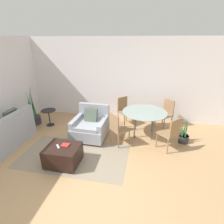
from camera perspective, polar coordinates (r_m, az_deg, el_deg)
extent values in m
plane|color=tan|center=(3.87, -8.13, -20.80)|extent=(20.00, 20.00, 0.00)
cube|color=white|center=(6.08, 1.15, 10.53)|extent=(12.00, 0.06, 2.75)
cube|color=white|center=(5.94, -32.82, 6.65)|extent=(0.06, 12.00, 2.75)
cube|color=gray|center=(4.52, -12.14, -13.71)|extent=(2.59, 1.46, 0.00)
cube|color=brown|center=(4.18, -14.81, -17.44)|extent=(2.54, 0.05, 0.00)
cube|color=brown|center=(4.35, -13.41, -15.49)|extent=(2.54, 0.05, 0.00)
cube|color=brown|center=(4.52, -12.14, -13.68)|extent=(2.54, 0.05, 0.00)
cube|color=brown|center=(4.70, -10.98, -12.00)|extent=(2.54, 0.05, 0.00)
cube|color=brown|center=(4.89, -9.92, -10.44)|extent=(2.54, 0.05, 0.00)
cube|color=#999EA8|center=(4.98, -31.09, -4.10)|extent=(0.14, 1.90, 0.46)
cube|color=#999EA8|center=(5.84, -27.83, -0.88)|extent=(0.76, 0.12, 0.26)
cube|color=#4C5B4C|center=(5.42, -30.36, -1.39)|extent=(0.19, 0.40, 0.41)
cube|color=#999EA8|center=(5.09, -7.13, -5.96)|extent=(0.94, 0.97, 0.33)
cube|color=#999EA8|center=(4.96, -7.40, -3.97)|extent=(0.70, 0.85, 0.10)
cube|color=#999EA8|center=(5.27, -5.85, 0.13)|extent=(0.92, 0.15, 0.50)
cube|color=#999EA8|center=(5.11, -11.47, -2.80)|extent=(0.14, 0.88, 0.20)
cube|color=#999EA8|center=(4.86, -2.86, -3.74)|extent=(0.14, 0.88, 0.20)
cylinder|color=brown|center=(5.01, -12.67, -9.46)|extent=(0.05, 0.05, 0.06)
cylinder|color=brown|center=(4.76, -4.28, -10.74)|extent=(0.05, 0.05, 0.06)
cylinder|color=brown|center=(5.63, -9.33, -5.39)|extent=(0.05, 0.05, 0.06)
cylinder|color=brown|center=(5.41, -1.85, -6.29)|extent=(0.05, 0.05, 0.06)
cube|color=#4C5B4C|center=(5.01, -6.92, -1.00)|extent=(0.37, 0.22, 0.38)
cube|color=black|center=(4.20, -15.65, -13.23)|extent=(0.73, 0.63, 0.41)
cylinder|color=black|center=(4.29, -20.86, -16.84)|extent=(0.04, 0.04, 0.04)
cylinder|color=black|center=(4.03, -12.77, -18.66)|extent=(0.04, 0.04, 0.04)
cylinder|color=black|center=(4.64, -17.49, -13.01)|extent=(0.04, 0.04, 0.04)
cylinder|color=black|center=(4.40, -10.01, -14.36)|extent=(0.04, 0.04, 0.04)
cube|color=#B72D28|center=(4.10, -14.99, -10.39)|extent=(0.18, 0.15, 0.02)
cube|color=#B7B7BC|center=(4.12, -17.24, -10.66)|extent=(0.14, 0.15, 0.01)
cylinder|color=#333338|center=(6.46, -24.02, -2.42)|extent=(0.43, 0.43, 0.26)
cylinder|color=black|center=(6.42, -24.18, -1.46)|extent=(0.39, 0.39, 0.02)
cone|color=#286033|center=(6.23, -24.31, 2.07)|extent=(0.05, 0.16, 0.83)
cone|color=#286033|center=(6.25, -24.60, 2.79)|extent=(0.14, 0.14, 0.98)
cone|color=#286033|center=(6.29, -24.76, 3.16)|extent=(0.10, 0.06, 1.04)
cone|color=#286033|center=(6.32, -25.20, 3.09)|extent=(0.13, 0.17, 1.02)
cone|color=#286033|center=(6.29, -25.54, 2.29)|extent=(0.06, 0.10, 0.88)
cone|color=#286033|center=(6.19, -25.33, 2.16)|extent=(0.10, 0.05, 0.91)
cone|color=#286033|center=(6.19, -24.82, 1.69)|extent=(0.11, 0.08, 0.80)
cylinder|color=black|center=(6.00, -20.09, 0.48)|extent=(0.46, 0.46, 0.02)
cylinder|color=black|center=(6.10, -19.77, -1.76)|extent=(0.04, 0.04, 0.50)
cylinder|color=black|center=(6.20, -19.46, -3.95)|extent=(0.25, 0.25, 0.02)
cylinder|color=#8C9E99|center=(5.07, 10.63, 0.07)|extent=(1.27, 1.27, 0.01)
cylinder|color=#59595B|center=(5.01, 7.42, -4.71)|extent=(0.04, 0.04, 0.73)
cylinder|color=#59595B|center=(5.01, 13.09, -5.13)|extent=(0.04, 0.04, 0.73)
cylinder|color=#59595B|center=(5.45, 7.82, -2.36)|extent=(0.04, 0.04, 0.73)
cylinder|color=#59595B|center=(5.45, 13.01, -2.75)|extent=(0.04, 0.04, 0.73)
cube|color=#93704C|center=(4.68, 2.63, -5.58)|extent=(0.59, 0.59, 0.03)
cube|color=#93704C|center=(4.47, 0.72, -3.51)|extent=(0.29, 0.29, 0.45)
cylinder|color=#93704C|center=(4.77, 5.64, -8.23)|extent=(0.03, 0.03, 0.42)
cylinder|color=#93704C|center=(5.01, 3.04, -6.50)|extent=(0.03, 0.03, 0.42)
cylinder|color=#93704C|center=(4.58, 2.09, -9.54)|extent=(0.03, 0.03, 0.42)
cylinder|color=#93704C|center=(4.83, -0.43, -7.66)|extent=(0.03, 0.03, 0.42)
cube|color=#93704C|center=(4.69, 17.73, -6.70)|extent=(0.59, 0.59, 0.03)
cube|color=#93704C|center=(4.48, 19.95, -4.94)|extent=(0.29, 0.29, 0.45)
cylinder|color=#93704C|center=(5.01, 17.16, -7.55)|extent=(0.03, 0.03, 0.42)
cylinder|color=#93704C|center=(4.77, 14.34, -8.87)|extent=(0.03, 0.03, 0.42)
cylinder|color=#93704C|center=(4.84, 20.43, -9.21)|extent=(0.03, 0.03, 0.42)
cylinder|color=#93704C|center=(4.58, 17.68, -10.70)|extent=(0.03, 0.03, 0.42)
cube|color=#93704C|center=(5.78, 4.50, 0.05)|extent=(0.59, 0.59, 0.03)
cube|color=#93704C|center=(5.84, 3.42, 2.82)|extent=(0.29, 0.29, 0.45)
cylinder|color=#93704C|center=(5.64, 4.11, -3.03)|extent=(0.03, 0.03, 0.42)
cylinder|color=#93704C|center=(5.85, 6.90, -2.17)|extent=(0.03, 0.03, 0.42)
cylinder|color=#93704C|center=(5.90, 1.98, -1.78)|extent=(0.03, 0.03, 0.42)
cylinder|color=#93704C|center=(6.10, 4.73, -1.00)|extent=(0.03, 0.03, 0.42)
cube|color=#93704C|center=(5.79, 16.63, -0.85)|extent=(0.59, 0.59, 0.03)
cube|color=#93704C|center=(5.84, 18.10, 1.72)|extent=(0.29, 0.29, 0.45)
cylinder|color=#93704C|center=(5.85, 13.92, -2.69)|extent=(0.03, 0.03, 0.42)
cylinder|color=#93704C|center=(5.65, 16.57, -3.96)|extent=(0.03, 0.03, 0.42)
cylinder|color=#93704C|center=(6.11, 16.23, -1.86)|extent=(0.03, 0.03, 0.42)
cylinder|color=#93704C|center=(5.91, 18.84, -3.04)|extent=(0.03, 0.03, 0.42)
cylinder|color=#333338|center=(5.28, 22.12, -8.03)|extent=(0.30, 0.30, 0.21)
cylinder|color=black|center=(5.23, 22.26, -7.15)|extent=(0.27, 0.27, 0.02)
cone|color=#286033|center=(5.15, 23.25, -4.85)|extent=(0.05, 0.10, 0.45)
cone|color=#286033|center=(5.14, 22.86, -4.24)|extent=(0.09, 0.07, 0.55)
cone|color=#286033|center=(5.16, 21.96, -4.94)|extent=(0.06, 0.06, 0.39)
cone|color=#286033|center=(5.08, 22.04, -5.32)|extent=(0.07, 0.08, 0.40)
cone|color=#286033|center=(5.07, 23.05, -5.14)|extent=(0.07, 0.05, 0.47)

